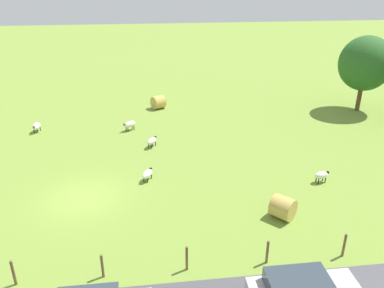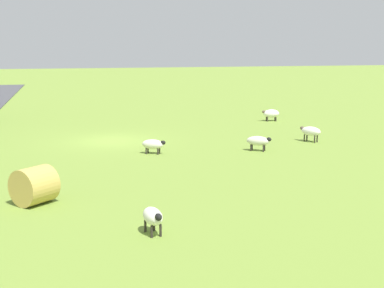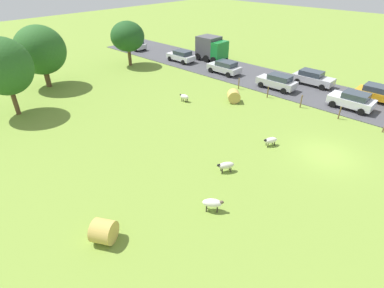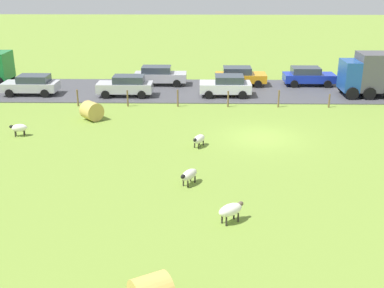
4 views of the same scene
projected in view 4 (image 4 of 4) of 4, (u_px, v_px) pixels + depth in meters
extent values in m
plane|color=olive|center=(262.00, 138.00, 28.53)|extent=(160.00, 160.00, 0.00)
cube|color=#47474C|center=(245.00, 91.00, 39.28)|extent=(8.00, 80.00, 0.06)
ellipsoid|color=silver|center=(199.00, 139.00, 26.93)|extent=(1.14, 0.89, 0.46)
ellipsoid|color=black|center=(195.00, 140.00, 26.48)|extent=(0.31, 0.28, 0.20)
cylinder|color=#2D2823|center=(199.00, 146.00, 26.75)|extent=(0.07, 0.07, 0.28)
cylinder|color=#2D2823|center=(195.00, 145.00, 26.86)|extent=(0.07, 0.07, 0.28)
cylinder|color=#2D2823|center=(203.00, 143.00, 27.22)|extent=(0.07, 0.07, 0.28)
cylinder|color=#2D2823|center=(199.00, 142.00, 27.33)|extent=(0.07, 0.07, 0.28)
ellipsoid|color=white|center=(19.00, 128.00, 28.61)|extent=(0.65, 0.99, 0.47)
ellipsoid|color=black|center=(11.00, 127.00, 28.50)|extent=(0.23, 0.29, 0.20)
cylinder|color=#2D2823|center=(15.00, 134.00, 28.57)|extent=(0.07, 0.07, 0.34)
cylinder|color=#2D2823|center=(16.00, 133.00, 28.80)|extent=(0.07, 0.07, 0.34)
cylinder|color=#2D2823|center=(24.00, 134.00, 28.66)|extent=(0.07, 0.07, 0.34)
cylinder|color=#2D2823|center=(25.00, 132.00, 28.89)|extent=(0.07, 0.07, 0.34)
ellipsoid|color=silver|center=(189.00, 175.00, 22.19)|extent=(1.19, 0.98, 0.46)
ellipsoid|color=black|center=(183.00, 177.00, 21.74)|extent=(0.32, 0.29, 0.20)
cylinder|color=#2D2823|center=(188.00, 184.00, 22.01)|extent=(0.07, 0.07, 0.32)
cylinder|color=#2D2823|center=(183.00, 183.00, 22.13)|extent=(0.07, 0.07, 0.32)
cylinder|color=#2D2823|center=(195.00, 179.00, 22.49)|extent=(0.07, 0.07, 0.32)
cylinder|color=#2D2823|center=(190.00, 178.00, 22.62)|extent=(0.07, 0.07, 0.32)
ellipsoid|color=white|center=(230.00, 210.00, 18.83)|extent=(1.05, 1.18, 0.49)
ellipsoid|color=brown|center=(241.00, 204.00, 19.07)|extent=(0.30, 0.32, 0.20)
cylinder|color=#2D2823|center=(234.00, 215.00, 19.22)|extent=(0.07, 0.07, 0.38)
cylinder|color=#2D2823|center=(238.00, 217.00, 19.02)|extent=(0.07, 0.07, 0.38)
cylinder|color=#2D2823|center=(222.00, 219.00, 18.90)|extent=(0.07, 0.07, 0.38)
cylinder|color=#2D2823|center=(226.00, 222.00, 18.69)|extent=(0.07, 0.07, 0.38)
cylinder|color=tan|center=(92.00, 111.00, 31.64)|extent=(1.67, 1.67, 1.23)
cylinder|color=brown|center=(329.00, 101.00, 34.52)|extent=(0.12, 0.12, 1.01)
cylinder|color=brown|center=(279.00, 99.00, 34.54)|extent=(0.12, 0.12, 1.26)
cylinder|color=brown|center=(228.00, 99.00, 34.62)|extent=(0.12, 0.12, 1.19)
cylinder|color=brown|center=(178.00, 98.00, 34.67)|extent=(0.12, 0.12, 1.26)
cylinder|color=brown|center=(128.00, 98.00, 34.75)|extent=(0.12, 0.12, 1.21)
cylinder|color=brown|center=(78.00, 98.00, 34.81)|extent=(0.12, 0.12, 1.24)
cube|color=#1E4C99|center=(349.00, 75.00, 37.08)|extent=(2.40, 1.20, 2.30)
cube|color=#4C4C51|center=(376.00, 72.00, 36.94)|extent=(2.40, 2.82, 2.89)
cylinder|color=black|center=(352.00, 93.00, 36.35)|extent=(0.30, 0.96, 0.96)
cylinder|color=black|center=(343.00, 86.00, 38.61)|extent=(0.30, 0.96, 0.96)
cylinder|color=black|center=(369.00, 94.00, 36.33)|extent=(0.30, 0.96, 0.96)
cylinder|color=black|center=(360.00, 86.00, 38.59)|extent=(0.30, 0.96, 0.96)
cylinder|color=black|center=(379.00, 86.00, 38.56)|extent=(0.30, 0.96, 0.96)
cube|color=#197F33|center=(2.00, 66.00, 40.78)|extent=(2.57, 1.20, 2.30)
cylinder|color=black|center=(10.00, 76.00, 42.39)|extent=(0.30, 0.96, 0.96)
cube|color=orange|center=(241.00, 78.00, 40.81)|extent=(1.94, 4.30, 0.68)
cube|color=#333D47|center=(237.00, 70.00, 40.60)|extent=(1.71, 2.37, 0.56)
cylinder|color=black|center=(256.00, 79.00, 41.82)|extent=(0.22, 0.64, 0.64)
cylinder|color=black|center=(258.00, 84.00, 40.00)|extent=(0.22, 0.64, 0.64)
cylinder|color=black|center=(224.00, 79.00, 41.87)|extent=(0.22, 0.64, 0.64)
cylinder|color=black|center=(225.00, 84.00, 40.05)|extent=(0.22, 0.64, 0.64)
cube|color=#B7B7BC|center=(160.00, 77.00, 40.95)|extent=(1.80, 4.45, 0.71)
cube|color=#333D47|center=(156.00, 70.00, 40.73)|extent=(1.59, 2.45, 0.56)
cylinder|color=black|center=(178.00, 79.00, 41.89)|extent=(0.22, 0.64, 0.64)
cylinder|color=black|center=(177.00, 83.00, 40.20)|extent=(0.22, 0.64, 0.64)
cylinder|color=black|center=(145.00, 79.00, 41.94)|extent=(0.22, 0.64, 0.64)
cylinder|color=black|center=(143.00, 83.00, 40.25)|extent=(0.22, 0.64, 0.64)
cube|color=#1933B2|center=(309.00, 78.00, 40.80)|extent=(1.89, 4.29, 0.67)
cube|color=#333D47|center=(306.00, 70.00, 40.59)|extent=(1.66, 2.36, 0.56)
cylinder|color=black|center=(322.00, 79.00, 41.78)|extent=(0.22, 0.64, 0.64)
cylinder|color=black|center=(328.00, 84.00, 40.01)|extent=(0.22, 0.64, 0.64)
cylinder|color=black|center=(290.00, 79.00, 41.83)|extent=(0.22, 0.64, 0.64)
cylinder|color=black|center=(294.00, 84.00, 40.06)|extent=(0.22, 0.64, 0.64)
cube|color=#B7B7BC|center=(31.00, 86.00, 37.78)|extent=(1.86, 4.27, 0.68)
cube|color=#333D47|center=(34.00, 79.00, 37.56)|extent=(1.64, 2.35, 0.56)
cylinder|color=black|center=(9.00, 93.00, 37.05)|extent=(0.22, 0.64, 0.64)
cylinder|color=black|center=(18.00, 88.00, 38.80)|extent=(0.22, 0.64, 0.64)
cylinder|color=black|center=(45.00, 93.00, 37.00)|extent=(0.22, 0.64, 0.64)
cylinder|color=black|center=(52.00, 88.00, 38.75)|extent=(0.22, 0.64, 0.64)
cube|color=silver|center=(225.00, 87.00, 37.41)|extent=(2.00, 4.02, 0.74)
cube|color=#333D47|center=(229.00, 79.00, 37.18)|extent=(1.76, 2.21, 0.56)
cylinder|color=black|center=(209.00, 95.00, 36.62)|extent=(0.22, 0.64, 0.64)
cylinder|color=black|center=(208.00, 89.00, 38.50)|extent=(0.22, 0.64, 0.64)
cylinder|color=black|center=(243.00, 95.00, 36.58)|extent=(0.22, 0.64, 0.64)
cylinder|color=black|center=(241.00, 89.00, 38.45)|extent=(0.22, 0.64, 0.64)
cube|color=#B7B7BC|center=(125.00, 87.00, 37.34)|extent=(1.74, 4.31, 0.74)
cube|color=#333D47|center=(129.00, 79.00, 37.11)|extent=(1.53, 2.37, 0.56)
cylinder|color=black|center=(105.00, 95.00, 36.67)|extent=(0.22, 0.64, 0.64)
cylinder|color=black|center=(109.00, 89.00, 38.31)|extent=(0.22, 0.64, 0.64)
cylinder|color=black|center=(142.00, 95.00, 36.62)|extent=(0.22, 0.64, 0.64)
cylinder|color=black|center=(144.00, 89.00, 38.26)|extent=(0.22, 0.64, 0.64)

